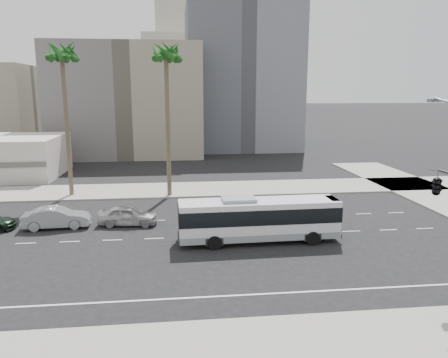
{
  "coord_description": "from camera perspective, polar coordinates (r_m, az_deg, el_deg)",
  "views": [
    {
      "loc": [
        -4.25,
        -30.19,
        10.57
      ],
      "look_at": [
        -0.42,
        4.0,
        3.52
      ],
      "focal_mm": 34.39,
      "sensor_mm": 36.0,
      "label": 1
    }
  ],
  "objects": [
    {
      "name": "palm_near",
      "position": [
        43.27,
        -7.72,
        15.74
      ],
      "size": [
        4.51,
        4.51,
        15.21
      ],
      "rotation": [
        0.0,
        0.0,
        -0.23
      ],
      "color": "brown",
      "rests_on": "ground"
    },
    {
      "name": "car_a",
      "position": [
        35.4,
        -12.65,
        -4.73
      ],
      "size": [
        2.32,
        4.85,
        1.6
      ],
      "primitive_type": "imported",
      "rotation": [
        0.0,
        0.0,
        1.48
      ],
      "color": "#A9A9A9",
      "rests_on": "ground"
    },
    {
      "name": "midrise_gray_center",
      "position": [
        83.14,
        2.13,
        13.26
      ],
      "size": [
        20.0,
        20.0,
        26.0
      ],
      "primitive_type": "cube",
      "color": "#575A63",
      "rests_on": "ground"
    },
    {
      "name": "highrise_far",
      "position": [
        300.17,
        8.23,
        15.19
      ],
      "size": [
        22.0,
        22.0,
        60.0
      ],
      "primitive_type": "cube",
      "color": "slate",
      "rests_on": "ground"
    },
    {
      "name": "car_b",
      "position": [
        36.28,
        -21.37,
        -4.8
      ],
      "size": [
        2.15,
        5.17,
        1.66
      ],
      "primitive_type": "imported",
      "rotation": [
        0.0,
        0.0,
        1.65
      ],
      "color": "gray",
      "rests_on": "ground"
    },
    {
      "name": "sidewalk_north",
      "position": [
        47.08,
        -1.06,
        -1.3
      ],
      "size": [
        120.0,
        7.0,
        0.15
      ],
      "primitive_type": "cube",
      "color": "gray",
      "rests_on": "ground"
    },
    {
      "name": "palm_mid",
      "position": [
        45.79,
        -20.76,
        14.94
      ],
      "size": [
        4.97,
        4.97,
        15.37
      ],
      "rotation": [
        0.0,
        0.0,
        -0.25
      ],
      "color": "brown",
      "rests_on": "ground"
    },
    {
      "name": "highrise_right",
      "position": [
        265.94,
        4.5,
        16.83
      ],
      "size": [
        26.0,
        26.0,
        70.0
      ],
      "primitive_type": "cube",
      "color": "slate",
      "rests_on": "ground"
    },
    {
      "name": "traffic_signal",
      "position": [
        24.19,
        26.91,
        -1.48
      ],
      "size": [
        3.09,
        4.06,
        6.75
      ],
      "rotation": [
        0.0,
        0.0,
        0.02
      ],
      "color": "#262628",
      "rests_on": "ground"
    },
    {
      "name": "civic_tower",
      "position": [
        281.62,
        -6.19,
        17.29
      ],
      "size": [
        42.0,
        42.0,
        129.0
      ],
      "color": "beige",
      "rests_on": "ground"
    },
    {
      "name": "ground",
      "position": [
        32.27,
        1.54,
        -7.54
      ],
      "size": [
        700.0,
        700.0,
        0.0
      ],
      "primitive_type": "plane",
      "color": "black",
      "rests_on": "ground"
    },
    {
      "name": "midrise_beige_west",
      "position": [
        75.61,
        -12.48,
        10.13
      ],
      "size": [
        24.0,
        18.0,
        18.0
      ],
      "primitive_type": "cube",
      "color": "slate",
      "rests_on": "ground"
    },
    {
      "name": "city_bus",
      "position": [
        30.67,
        4.65,
        -5.23
      ],
      "size": [
        11.43,
        2.79,
        3.27
      ],
      "rotation": [
        0.0,
        0.0,
        0.02
      ],
      "color": "silver",
      "rests_on": "ground"
    }
  ]
}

